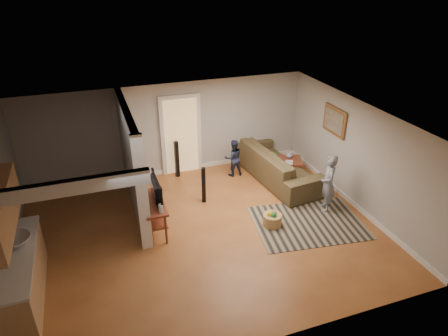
% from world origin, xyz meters
% --- Properties ---
extents(ground, '(7.50, 7.50, 0.00)m').
position_xyz_m(ground, '(0.00, 0.00, 0.00)').
color(ground, brown).
rests_on(ground, ground).
extents(room_shell, '(7.54, 6.02, 2.52)m').
position_xyz_m(room_shell, '(-1.07, 0.43, 1.46)').
color(room_shell, '#AAA8A3').
rests_on(room_shell, ground).
extents(area_rug, '(2.61, 2.06, 0.01)m').
position_xyz_m(area_rug, '(2.34, -0.43, 0.01)').
color(area_rug, black).
rests_on(area_rug, ground).
extents(sofa, '(1.43, 3.00, 0.85)m').
position_xyz_m(sofa, '(2.60, 1.69, 0.00)').
color(sofa, '#463F23').
rests_on(sofa, ground).
extents(coffee_table, '(1.27, 0.99, 0.66)m').
position_xyz_m(coffee_table, '(2.82, 1.90, 0.34)').
color(coffee_table, maroon).
rests_on(coffee_table, ground).
extents(tv_console, '(0.45, 1.18, 1.02)m').
position_xyz_m(tv_console, '(-0.94, 0.39, 0.68)').
color(tv_console, maroon).
rests_on(tv_console, ground).
extents(speaker_left, '(0.12, 0.12, 0.92)m').
position_xyz_m(speaker_left, '(0.40, 1.20, 0.46)').
color(speaker_left, black).
rests_on(speaker_left, ground).
extents(speaker_right, '(0.12, 0.12, 1.02)m').
position_xyz_m(speaker_right, '(0.10, 2.70, 0.51)').
color(speaker_right, black).
rests_on(speaker_right, ground).
extents(toy_basket, '(0.42, 0.42, 0.37)m').
position_xyz_m(toy_basket, '(1.54, -0.24, 0.15)').
color(toy_basket, '#A57D47').
rests_on(toy_basket, ground).
extents(child, '(0.51, 0.60, 1.39)m').
position_xyz_m(child, '(3.00, -0.07, 0.00)').
color(child, gray).
rests_on(child, ground).
extents(toddler, '(0.51, 0.40, 1.03)m').
position_xyz_m(toddler, '(1.55, 2.27, 0.00)').
color(toddler, '#1F2541').
rests_on(toddler, ground).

